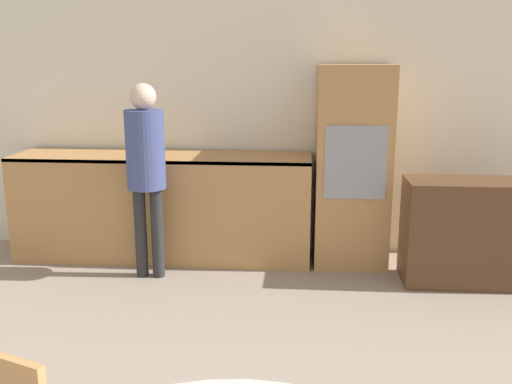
{
  "coord_description": "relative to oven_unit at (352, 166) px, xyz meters",
  "views": [
    {
      "loc": [
        0.25,
        0.03,
        1.77
      ],
      "look_at": [
        0.03,
        2.81,
        1.11
      ],
      "focal_mm": 40.0,
      "sensor_mm": 36.0,
      "label": 1
    }
  ],
  "objects": [
    {
      "name": "wall_back",
      "position": [
        -0.69,
        0.34,
        0.44
      ],
      "size": [
        6.25,
        0.05,
        2.6
      ],
      "color": "silver",
      "rests_on": "ground_plane"
    },
    {
      "name": "kitchen_counter",
      "position": [
        -1.66,
        -0.01,
        -0.37
      ],
      "size": [
        2.62,
        0.6,
        0.94
      ],
      "color": "#AD7A47",
      "rests_on": "ground_plane"
    },
    {
      "name": "oven_unit",
      "position": [
        0.0,
        0.0,
        0.0
      ],
      "size": [
        0.62,
        0.59,
        1.71
      ],
      "color": "#AD7A47",
      "rests_on": "ground_plane"
    },
    {
      "name": "person_standing",
      "position": [
        -1.67,
        -0.5,
        0.13
      ],
      "size": [
        0.31,
        0.31,
        1.58
      ],
      "color": "#262628",
      "rests_on": "ground_plane"
    },
    {
      "name": "sideboard",
      "position": [
        0.99,
        -0.42,
        -0.44
      ],
      "size": [
        1.19,
        0.45,
        0.84
      ],
      "color": "#51331E",
      "rests_on": "ground_plane"
    }
  ]
}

